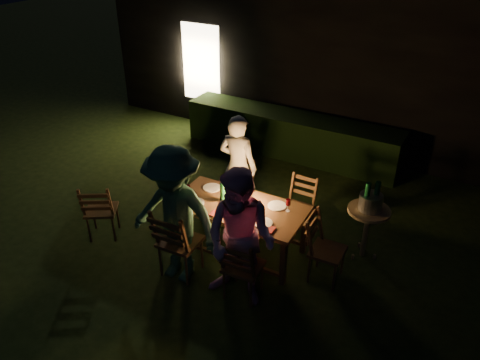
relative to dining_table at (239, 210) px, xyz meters
The scene contains 29 objects.
garden_envelope 5.57m from the dining_table, 91.52° to the left, with size 40.00×40.00×3.20m.
dining_table is the anchor object (origin of this frame).
chair_near_left 0.95m from the dining_table, 118.25° to the right, with size 0.51×0.54×1.08m.
chair_near_right 0.97m from the dining_table, 57.70° to the right, with size 0.47×0.50×0.97m.
chair_far_left 0.97m from the dining_table, 122.29° to the left, with size 0.44×0.47×0.94m.
chair_far_right 1.02m from the dining_table, 56.32° to the left, with size 0.40×0.43×0.90m.
chair_end 1.29m from the dining_table, ahead, with size 0.47×0.44×0.95m.
chair_spare 2.02m from the dining_table, 159.97° to the right, with size 0.60×0.61×0.95m.
person_house_side 0.95m from the dining_table, 120.71° to the left, with size 0.60×0.39×1.64m, color beige.
person_opp_right 0.96m from the dining_table, 59.29° to the right, with size 0.86×0.67×1.77m, color #CF8EB8.
person_opp_left 0.97m from the dining_table, 116.80° to the right, with size 1.19×0.69×1.85m, color #2D5B43.
lantern 0.24m from the dining_table, 46.95° to the left, with size 0.16×0.16×0.35m.
plate_far_left 0.60m from the dining_table, 160.15° to the left, with size 0.25×0.25×0.01m, color white.
plate_near_left 0.60m from the dining_table, 156.25° to the right, with size 0.25×0.25×0.01m, color white.
plate_far_right 0.51m from the dining_table, 28.01° to the left, with size 0.25×0.25×0.01m, color white.
plate_near_right 0.51m from the dining_table, 24.10° to the right, with size 0.25×0.25×0.01m, color white.
wineglass_a 0.44m from the dining_table, 138.93° to the left, with size 0.06×0.06×0.18m, color #59070F, non-canonical shape.
wineglass_b 0.75m from the dining_table, 168.58° to the right, with size 0.06×0.06×0.18m, color #59070F, non-canonical shape.
wineglass_c 0.44m from the dining_table, 41.07° to the right, with size 0.06×0.06×0.18m, color #59070F, non-canonical shape.
wineglass_d 0.67m from the dining_table, 18.14° to the left, with size 0.06×0.06×0.18m, color #59070F, non-canonical shape.
wineglass_e 0.35m from the dining_table, 106.48° to the right, with size 0.06×0.06×0.18m, color silver, non-canonical shape.
bottle_table 0.33m from the dining_table, behind, with size 0.07×0.07×0.28m, color #0F471E.
napkin_left 0.36m from the dining_table, 113.16° to the right, with size 0.18×0.14×0.01m, color red.
napkin_right 0.63m from the dining_table, 26.66° to the right, with size 0.18×0.14×0.01m, color red.
phone 0.69m from the dining_table, 152.23° to the right, with size 0.14×0.07×0.01m, color black.
side_table 1.70m from the dining_table, 25.92° to the left, with size 0.56×0.56×0.75m.
ice_bucket 1.71m from the dining_table, 25.92° to the left, with size 0.30×0.30×0.22m, color #A5A8AD.
bottle_bucket_a 1.66m from the dining_table, 25.43° to the left, with size 0.07×0.07×0.32m, color #0F471E.
bottle_bucket_b 1.78m from the dining_table, 26.38° to the left, with size 0.07×0.07×0.32m, color #0F471E.
Camera 1 is at (2.71, -3.85, 4.13)m, focal length 35.00 mm.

